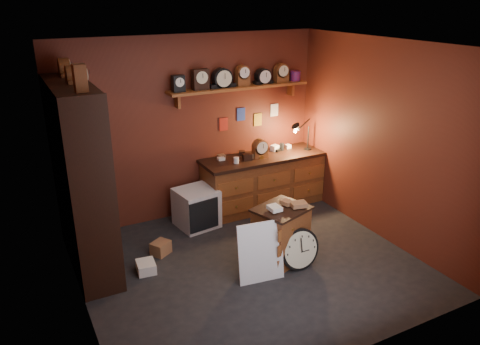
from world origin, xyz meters
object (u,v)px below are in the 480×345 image
(shelving_unit, at_px, (78,172))
(low_cabinet, at_px, (281,232))
(big_round_clock, at_px, (300,249))
(workbench, at_px, (264,178))

(shelving_unit, height_order, low_cabinet, shelving_unit)
(shelving_unit, height_order, big_round_clock, shelving_unit)
(low_cabinet, height_order, big_round_clock, low_cabinet)
(workbench, bearing_deg, big_round_clock, -106.77)
(workbench, relative_size, big_round_clock, 3.79)
(low_cabinet, bearing_deg, big_round_clock, -88.83)
(shelving_unit, distance_m, big_round_clock, 2.82)
(low_cabinet, xyz_separation_m, big_round_clock, (0.10, -0.28, -0.14))
(workbench, height_order, low_cabinet, workbench)
(shelving_unit, xyz_separation_m, low_cabinet, (2.20, -1.02, -0.86))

